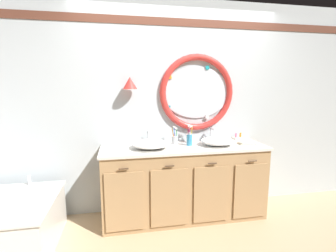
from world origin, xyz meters
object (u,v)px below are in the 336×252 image
sink_basin_right (218,141)px  folded_hand_towel (246,143)px  toothbrush_holder_left (175,139)px  soap_dispenser (189,140)px  sink_basin_left (151,144)px  toothbrush_holder_right (190,138)px  toiletry_basket (238,138)px

sink_basin_right → folded_hand_towel: sink_basin_right is taller
toothbrush_holder_left → folded_hand_towel: toothbrush_holder_left is taller
sink_basin_right → folded_hand_towel: (0.36, -0.01, -0.04)m
toothbrush_holder_left → soap_dispenser: size_ratio=1.38×
soap_dispenser → folded_hand_towel: size_ratio=0.82×
sink_basin_left → folded_hand_towel: (1.17, -0.01, -0.04)m
folded_hand_towel → toothbrush_holder_right: bearing=161.5°
sink_basin_left → toothbrush_holder_left: (0.32, 0.17, 0.01)m
toothbrush_holder_left → sink_basin_right: bearing=-19.5°
sink_basin_left → toothbrush_holder_right: size_ratio=1.90×
sink_basin_left → toothbrush_holder_left: toothbrush_holder_left is taller
toiletry_basket → sink_basin_right: bearing=-150.6°
sink_basin_left → toothbrush_holder_right: bearing=21.6°
toothbrush_holder_left → sink_basin_left: bearing=-151.3°
toothbrush_holder_left → toothbrush_holder_right: bearing=9.0°
toiletry_basket → toothbrush_holder_left: bearing=-177.8°
toothbrush_holder_right → soap_dispenser: bearing=-106.6°
toiletry_basket → sink_basin_left: bearing=-170.0°
sink_basin_left → toothbrush_holder_right: toothbrush_holder_right is taller
sink_basin_left → soap_dispenser: 0.47m
soap_dispenser → toiletry_basket: bearing=11.9°
toothbrush_holder_right → soap_dispenser: toothbrush_holder_right is taller
sink_basin_right → toothbrush_holder_left: (-0.49, 0.17, 0.01)m
sink_basin_left → toiletry_basket: (1.17, 0.21, -0.03)m
toiletry_basket → folded_hand_towel: bearing=-90.3°
sink_basin_right → toothbrush_holder_left: toothbrush_holder_left is taller
toiletry_basket → toothbrush_holder_right: bearing=-179.9°
folded_hand_towel → toothbrush_holder_left: bearing=167.6°
sink_basin_right → soap_dispenser: soap_dispenser is taller
soap_dispenser → toiletry_basket: 0.71m
toothbrush_holder_right → toothbrush_holder_left: bearing=-171.0°
sink_basin_left → soap_dispenser: size_ratio=2.62×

